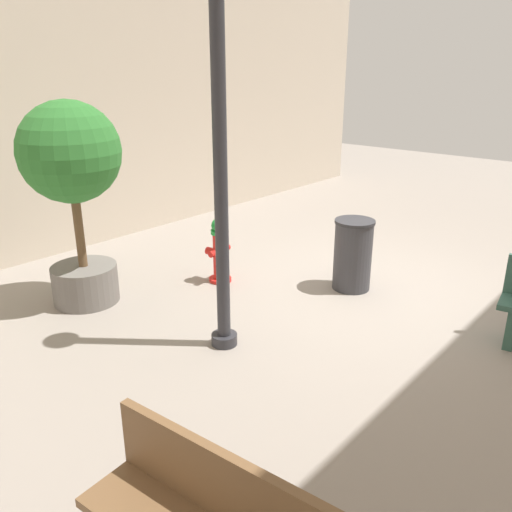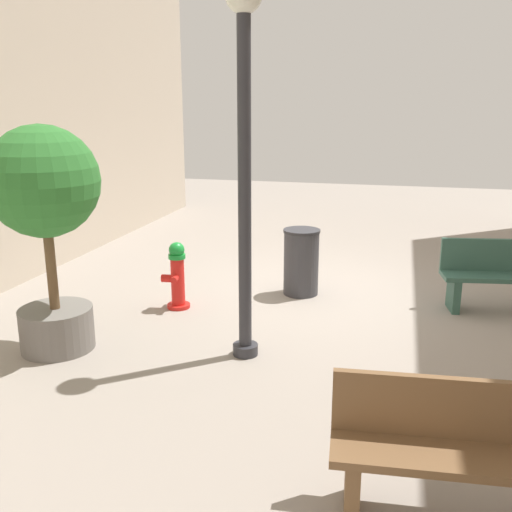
{
  "view_description": "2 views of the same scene",
  "coord_description": "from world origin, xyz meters",
  "px_view_note": "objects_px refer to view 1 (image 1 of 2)",
  "views": [
    {
      "loc": [
        -3.05,
        5.92,
        2.87
      ],
      "look_at": [
        0.53,
        1.8,
        0.87
      ],
      "focal_mm": 36.77,
      "sensor_mm": 36.0,
      "label": 1
    },
    {
      "loc": [
        -1.05,
        8.03,
        2.72
      ],
      "look_at": [
        0.53,
        1.81,
        0.99
      ],
      "focal_mm": 40.32,
      "sensor_mm": 36.0,
      "label": 2
    }
  ],
  "objects_px": {
    "street_lamp": "(219,116)",
    "trash_bin": "(353,255)",
    "fire_hydrant": "(219,250)",
    "planter_tree": "(72,175)"
  },
  "relations": [
    {
      "from": "fire_hydrant",
      "to": "planter_tree",
      "type": "bearing_deg",
      "value": 62.67
    },
    {
      "from": "street_lamp",
      "to": "trash_bin",
      "type": "xyz_separation_m",
      "value": [
        -0.23,
        -2.22,
        -1.93
      ]
    },
    {
      "from": "trash_bin",
      "to": "planter_tree",
      "type": "bearing_deg",
      "value": 47.85
    },
    {
      "from": "planter_tree",
      "to": "street_lamp",
      "type": "relative_size",
      "value": 0.65
    },
    {
      "from": "planter_tree",
      "to": "street_lamp",
      "type": "xyz_separation_m",
      "value": [
        -2.11,
        -0.36,
        0.77
      ]
    },
    {
      "from": "fire_hydrant",
      "to": "trash_bin",
      "type": "distance_m",
      "value": 1.81
    },
    {
      "from": "trash_bin",
      "to": "fire_hydrant",
      "type": "bearing_deg",
      "value": 33.22
    },
    {
      "from": "planter_tree",
      "to": "street_lamp",
      "type": "distance_m",
      "value": 2.27
    },
    {
      "from": "fire_hydrant",
      "to": "street_lamp",
      "type": "distance_m",
      "value": 2.64
    },
    {
      "from": "trash_bin",
      "to": "street_lamp",
      "type": "bearing_deg",
      "value": 84.06
    }
  ]
}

